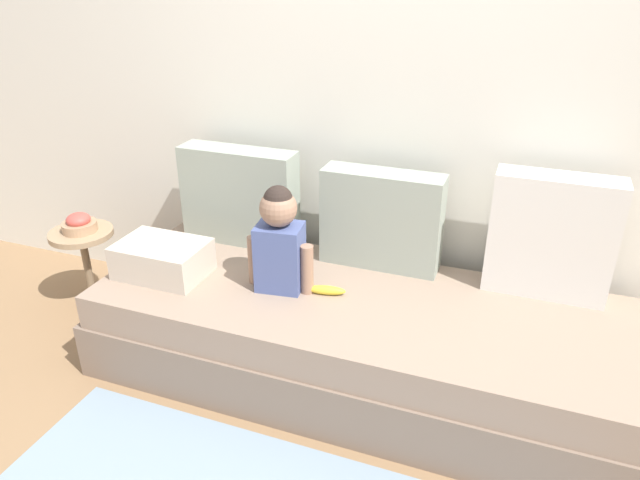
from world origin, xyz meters
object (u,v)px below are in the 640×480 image
at_px(folded_blanket, 163,259).
at_px(couch, 357,339).
at_px(toddler, 279,239).
at_px(side_table, 84,249).
at_px(fruit_bowl, 79,224).
at_px(banana, 326,290).
at_px(throw_pillow_center, 381,220).
at_px(throw_pillow_right, 551,236).
at_px(throw_pillow_left, 240,196).

bearing_deg(folded_blanket, couch, 6.90).
distance_m(couch, toddler, 0.57).
height_order(side_table, fruit_bowl, fruit_bowl).
distance_m(banana, side_table, 1.42).
bearing_deg(toddler, couch, 4.50).
bearing_deg(throw_pillow_center, couch, -90.00).
height_order(throw_pillow_right, fruit_bowl, throw_pillow_right).
bearing_deg(throw_pillow_center, throw_pillow_left, 180.00).
height_order(couch, folded_blanket, folded_blanket).
bearing_deg(couch, toddler, -175.50).
distance_m(toddler, side_table, 1.25).
relative_size(throw_pillow_right, fruit_bowl, 3.02).
relative_size(throw_pillow_right, banana, 3.16).
distance_m(couch, banana, 0.27).
height_order(throw_pillow_left, throw_pillow_right, throw_pillow_right).
bearing_deg(side_table, couch, -3.03).
bearing_deg(throw_pillow_left, fruit_bowl, -162.45).
distance_m(throw_pillow_left, side_table, 0.92).
bearing_deg(fruit_bowl, throw_pillow_right, 6.43).
bearing_deg(throw_pillow_left, toddler, -43.78).
bearing_deg(throw_pillow_right, banana, -157.93).
bearing_deg(side_table, banana, -3.95).
distance_m(throw_pillow_left, banana, 0.73).
relative_size(throw_pillow_left, side_table, 1.32).
bearing_deg(throw_pillow_left, folded_blanket, -110.92).
xyz_separation_m(throw_pillow_right, banana, (-0.88, -0.36, -0.25)).
relative_size(throw_pillow_center, side_table, 1.24).
relative_size(throw_pillow_right, toddler, 1.12).
bearing_deg(throw_pillow_right, throw_pillow_left, 180.00).
xyz_separation_m(banana, fruit_bowl, (-1.42, 0.10, 0.05)).
relative_size(throw_pillow_left, throw_pillow_center, 1.06).
distance_m(throw_pillow_left, folded_blanket, 0.51).
bearing_deg(throw_pillow_center, banana, -111.59).
bearing_deg(throw_pillow_right, couch, -155.21).
distance_m(couch, throw_pillow_left, 0.93).
height_order(throw_pillow_center, banana, throw_pillow_center).
relative_size(couch, side_table, 5.27).
relative_size(banana, side_table, 0.38).
bearing_deg(folded_blanket, throw_pillow_left, 69.08).
height_order(throw_pillow_right, side_table, throw_pillow_right).
distance_m(couch, side_table, 1.56).
bearing_deg(banana, fruit_bowl, 176.05).
height_order(throw_pillow_center, toddler, toddler).
distance_m(throw_pillow_left, fruit_bowl, 0.88).
height_order(throw_pillow_left, side_table, throw_pillow_left).
bearing_deg(throw_pillow_center, side_table, -170.56).
bearing_deg(couch, fruit_bowl, 176.97).
bearing_deg(fruit_bowl, throw_pillow_left, 17.55).
bearing_deg(side_table, throw_pillow_right, 6.43).
distance_m(throw_pillow_right, side_table, 2.34).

